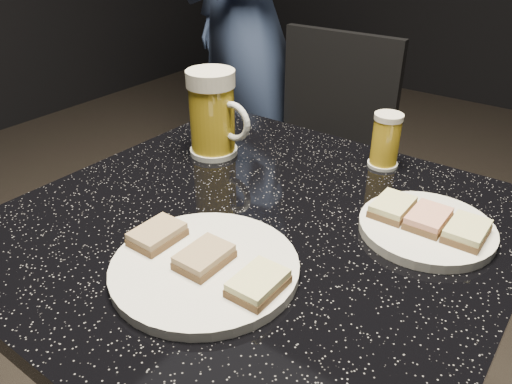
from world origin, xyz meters
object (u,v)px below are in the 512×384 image
at_px(plate_small, 426,228).
at_px(chair, 318,159).
at_px(patron, 244,20).
at_px(beer_tumbler, 386,141).
at_px(table, 256,339).
at_px(plate_large, 205,267).
at_px(beer_mug, 213,114).

xyz_separation_m(plate_small, chair, (-0.50, 0.58, -0.26)).
distance_m(patron, beer_tumbler, 0.98).
xyz_separation_m(table, beer_tumbler, (0.07, 0.28, 0.29)).
height_order(plate_large, table, plate_large).
distance_m(patron, beer_mug, 0.89).
relative_size(patron, beer_tumbler, 16.86).
bearing_deg(beer_tumbler, chair, 130.70).
bearing_deg(plate_large, table, 97.66).
relative_size(table, beer_mug, 4.75).
distance_m(plate_small, beer_mug, 0.42).
bearing_deg(beer_tumbler, plate_small, -49.33).
distance_m(plate_small, table, 0.35).
bearing_deg(patron, beer_mug, -21.20).
height_order(plate_large, patron, patron).
bearing_deg(patron, table, -16.77).
bearing_deg(beer_mug, plate_small, -2.89).
height_order(plate_small, chair, chair).
height_order(plate_small, table, plate_small).
xyz_separation_m(plate_small, patron, (-0.91, 0.76, 0.07)).
bearing_deg(table, beer_mug, 144.81).
xyz_separation_m(patron, table, (0.70, -0.88, -0.32)).
bearing_deg(beer_mug, chair, 98.36).
height_order(table, beer_tumbler, beer_tumbler).
xyz_separation_m(table, beer_mug, (-0.20, 0.14, 0.32)).
bearing_deg(plate_large, chair, 109.94).
height_order(patron, table, patron).
height_order(plate_large, beer_mug, beer_mug).
xyz_separation_m(plate_large, beer_mug, (-0.22, 0.28, 0.07)).
relative_size(patron, chair, 1.94).
bearing_deg(table, patron, 128.64).
xyz_separation_m(plate_large, patron, (-0.72, 1.01, 0.07)).
relative_size(plate_large, beer_mug, 1.52).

